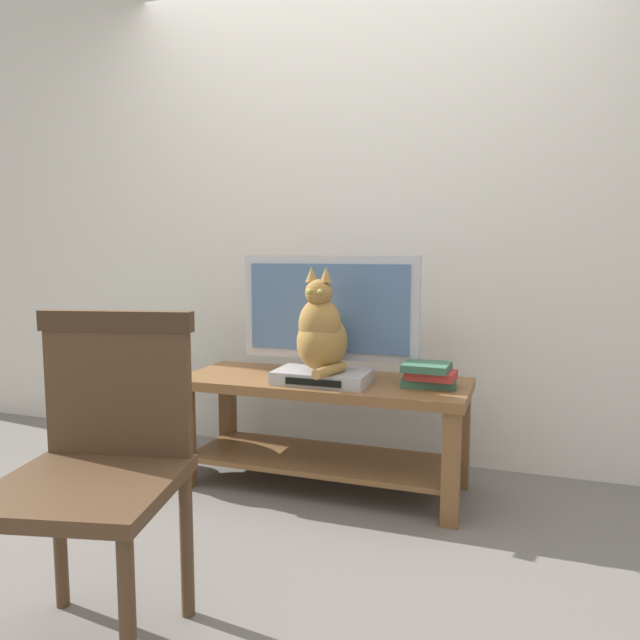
{
  "coord_description": "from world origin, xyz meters",
  "views": [
    {
      "loc": [
        0.85,
        -2.06,
        1.09
      ],
      "look_at": [
        -0.01,
        0.42,
        0.79
      ],
      "focal_mm": 33.37,
      "sensor_mm": 36.0,
      "label": 1
    }
  ],
  "objects": [
    {
      "name": "media_box",
      "position": [
        0.01,
        0.38,
        0.54
      ],
      "size": [
        0.42,
        0.24,
        0.06
      ],
      "color": "#ADADB2",
      "rests_on": "tv_stand"
    },
    {
      "name": "potted_plant",
      "position": [
        -0.91,
        0.42,
        0.38
      ],
      "size": [
        0.37,
        0.37,
        0.63
      ],
      "color": "#9E6B4C",
      "rests_on": "ground"
    },
    {
      "name": "back_wall",
      "position": [
        0.0,
        1.02,
        1.4
      ],
      "size": [
        7.0,
        0.12,
        2.8
      ],
      "primitive_type": "cube",
      "color": "silver",
      "rests_on": "ground"
    },
    {
      "name": "wooden_chair",
      "position": [
        -0.25,
        -0.75,
        0.54
      ],
      "size": [
        0.55,
        0.55,
        0.92
      ],
      "color": "#513823",
      "rests_on": "ground"
    },
    {
      "name": "book_stack",
      "position": [
        0.47,
        0.46,
        0.57
      ],
      "size": [
        0.25,
        0.2,
        0.1
      ],
      "color": "#38664C",
      "rests_on": "tv_stand"
    },
    {
      "name": "cat",
      "position": [
        0.02,
        0.36,
        0.74
      ],
      "size": [
        0.22,
        0.33,
        0.46
      ],
      "color": "olive",
      "rests_on": "media_box"
    },
    {
      "name": "tv_stand",
      "position": [
        -0.01,
        0.47,
        0.36
      ],
      "size": [
        1.31,
        0.51,
        0.51
      ],
      "color": "brown",
      "rests_on": "ground"
    },
    {
      "name": "tv",
      "position": [
        -0.01,
        0.55,
        0.81
      ],
      "size": [
        0.84,
        0.2,
        0.56
      ],
      "color": "#B7B7BC",
      "rests_on": "tv_stand"
    },
    {
      "name": "ground_plane",
      "position": [
        0.0,
        0.0,
        0.0
      ],
      "size": [
        12.0,
        12.0,
        0.0
      ],
      "primitive_type": "plane",
      "color": "slate"
    }
  ]
}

